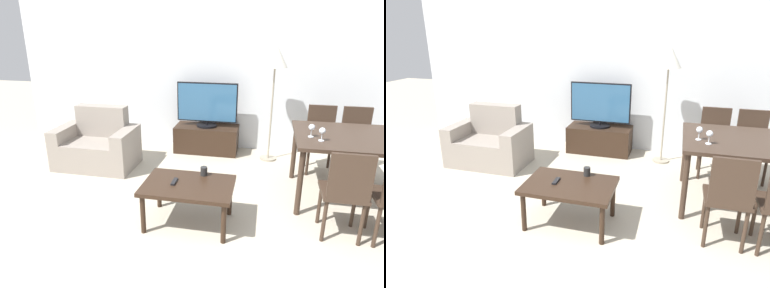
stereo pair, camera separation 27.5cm
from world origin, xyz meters
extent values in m
cube|color=silver|center=(0.00, 3.64, 1.35)|extent=(6.89, 0.06, 2.70)
cube|color=gray|center=(-1.62, 2.39, 0.19)|extent=(0.75, 0.70, 0.39)
cube|color=gray|center=(-1.62, 2.64, 0.61)|extent=(0.75, 0.20, 0.44)
cube|color=gray|center=(-2.08, 2.39, 0.28)|extent=(0.18, 0.70, 0.57)
cube|color=gray|center=(-1.16, 2.39, 0.28)|extent=(0.18, 0.70, 0.57)
cube|color=black|center=(-0.19, 3.33, 0.21)|extent=(0.99, 0.47, 0.42)
cylinder|color=black|center=(-0.19, 3.33, 0.43)|extent=(0.32, 0.32, 0.03)
cylinder|color=black|center=(-0.19, 3.33, 0.47)|extent=(0.04, 0.04, 0.05)
cube|color=black|center=(-0.19, 3.33, 0.80)|extent=(0.94, 0.04, 0.61)
cube|color=#2D5B84|center=(-0.19, 3.31, 0.80)|extent=(0.90, 0.01, 0.57)
cube|color=black|center=(0.00, 1.20, 0.43)|extent=(0.90, 0.63, 0.04)
cylinder|color=black|center=(-0.39, 0.94, 0.20)|extent=(0.05, 0.05, 0.41)
cylinder|color=black|center=(0.39, 0.94, 0.20)|extent=(0.05, 0.05, 0.41)
cylinder|color=black|center=(-0.39, 1.46, 0.20)|extent=(0.05, 0.05, 0.41)
cylinder|color=black|center=(0.39, 1.46, 0.20)|extent=(0.05, 0.05, 0.41)
cube|color=#38281E|center=(1.69, 2.09, 0.76)|extent=(1.29, 1.08, 0.04)
cylinder|color=#38281E|center=(1.10, 1.61, 0.37)|extent=(0.06, 0.06, 0.74)
cylinder|color=#38281E|center=(1.10, 2.57, 0.37)|extent=(0.06, 0.06, 0.74)
cube|color=#38281E|center=(1.47, 1.32, 0.45)|extent=(0.40, 0.40, 0.04)
cylinder|color=#38281E|center=(1.30, 1.49, 0.22)|extent=(0.04, 0.04, 0.43)
cylinder|color=#38281E|center=(1.63, 1.49, 0.22)|extent=(0.04, 0.04, 0.43)
cylinder|color=#38281E|center=(1.30, 1.16, 0.22)|extent=(0.04, 0.04, 0.43)
cylinder|color=#38281E|center=(1.63, 1.16, 0.22)|extent=(0.04, 0.04, 0.43)
cube|color=#38281E|center=(1.47, 1.14, 0.68)|extent=(0.37, 0.04, 0.43)
cube|color=#38281E|center=(1.92, 2.86, 0.45)|extent=(0.40, 0.40, 0.04)
cylinder|color=#38281E|center=(1.76, 2.70, 0.22)|extent=(0.04, 0.04, 0.43)
cylinder|color=#38281E|center=(2.08, 2.70, 0.22)|extent=(0.04, 0.04, 0.43)
cylinder|color=#38281E|center=(1.76, 3.02, 0.22)|extent=(0.04, 0.04, 0.43)
cylinder|color=#38281E|center=(2.08, 3.02, 0.22)|extent=(0.04, 0.04, 0.43)
cube|color=#38281E|center=(1.92, 3.04, 0.68)|extent=(0.37, 0.04, 0.43)
cylinder|color=#38281E|center=(1.76, 1.49, 0.22)|extent=(0.04, 0.04, 0.43)
cylinder|color=#38281E|center=(1.76, 1.16, 0.22)|extent=(0.04, 0.04, 0.43)
cube|color=#38281E|center=(1.47, 2.86, 0.45)|extent=(0.40, 0.40, 0.04)
cylinder|color=#38281E|center=(1.30, 2.70, 0.22)|extent=(0.04, 0.04, 0.43)
cylinder|color=#38281E|center=(1.63, 2.70, 0.22)|extent=(0.04, 0.04, 0.43)
cylinder|color=#38281E|center=(1.30, 3.02, 0.22)|extent=(0.04, 0.04, 0.43)
cylinder|color=#38281E|center=(1.63, 3.02, 0.22)|extent=(0.04, 0.04, 0.43)
cube|color=#38281E|center=(1.47, 3.04, 0.68)|extent=(0.37, 0.04, 0.43)
cylinder|color=gray|center=(0.79, 3.19, 0.01)|extent=(0.24, 0.24, 0.02)
cylinder|color=gray|center=(0.79, 3.19, 0.70)|extent=(0.02, 0.02, 1.36)
cone|color=white|center=(0.79, 3.19, 1.54)|extent=(0.34, 0.34, 0.32)
cube|color=black|center=(-0.14, 1.20, 0.46)|extent=(0.04, 0.15, 0.02)
cylinder|color=black|center=(0.12, 1.43, 0.49)|extent=(0.07, 0.07, 0.09)
cylinder|color=silver|center=(1.20, 1.95, 0.78)|extent=(0.06, 0.06, 0.01)
cylinder|color=silver|center=(1.20, 1.95, 0.82)|extent=(0.01, 0.01, 0.07)
sphere|color=silver|center=(1.20, 1.95, 0.89)|extent=(0.07, 0.07, 0.07)
cylinder|color=silver|center=(1.30, 1.84, 0.78)|extent=(0.06, 0.06, 0.01)
cylinder|color=silver|center=(1.30, 1.84, 0.82)|extent=(0.01, 0.01, 0.07)
sphere|color=silver|center=(1.30, 1.84, 0.89)|extent=(0.07, 0.07, 0.07)
camera|label=1|loc=(0.69, -1.80, 1.95)|focal=32.00mm
camera|label=2|loc=(0.96, -1.73, 1.95)|focal=32.00mm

